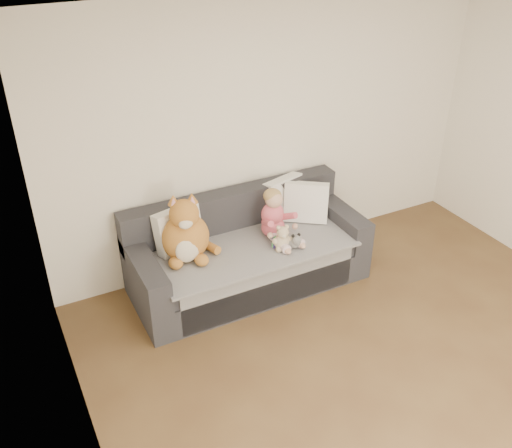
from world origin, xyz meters
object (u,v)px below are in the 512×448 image
at_px(teddy_bear, 282,239).
at_px(toddler, 275,218).
at_px(sofa, 247,255).
at_px(sippy_cup, 276,241).
at_px(plush_cat, 186,234).

bearing_deg(teddy_bear, toddler, 94.64).
bearing_deg(sofa, teddy_bear, -51.03).
xyz_separation_m(teddy_bear, sippy_cup, (-0.04, 0.05, -0.04)).
xyz_separation_m(sofa, toddler, (0.27, -0.06, 0.37)).
distance_m(toddler, plush_cat, 0.86).
bearing_deg(sofa, plush_cat, -179.14).
height_order(sofa, sippy_cup, sofa).
height_order(sofa, toddler, toddler).
xyz_separation_m(toddler, plush_cat, (-0.86, 0.05, 0.03)).
height_order(plush_cat, teddy_bear, plush_cat).
xyz_separation_m(sofa, sippy_cup, (0.18, -0.22, 0.23)).
relative_size(toddler, plush_cat, 0.76).
bearing_deg(plush_cat, sippy_cup, -0.57).
height_order(toddler, sippy_cup, toddler).
bearing_deg(sippy_cup, toddler, 63.08).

